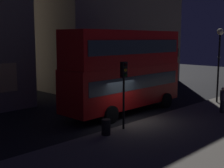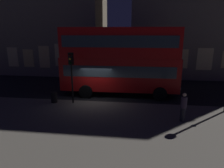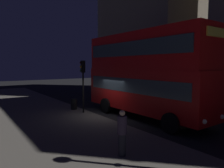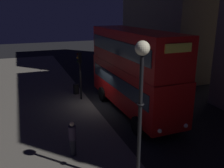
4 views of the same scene
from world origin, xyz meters
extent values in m
plane|color=black|center=(0.00, 0.00, 0.00)|extent=(80.00, 80.00, 0.00)
cube|color=#5B564F|center=(0.00, -5.03, 0.06)|extent=(44.00, 9.05, 0.12)
cube|color=#E5C67F|center=(-3.76, 7.76, 2.43)|extent=(1.28, 0.06, 1.99)
cube|color=#F9E09E|center=(5.30, 7.92, 2.45)|extent=(1.64, 0.06, 2.13)
cube|color=#F2D18C|center=(7.86, 7.92, 2.40)|extent=(1.64, 0.06, 2.09)
cube|color=#F9E09E|center=(10.41, 7.92, 2.41)|extent=(1.64, 0.06, 2.38)
cube|color=#F2D18C|center=(12.97, 7.92, 2.39)|extent=(1.64, 0.06, 1.82)
cube|color=#F9E09E|center=(15.53, 7.92, 2.60)|extent=(1.64, 0.06, 2.37)
cube|color=#B20F0F|center=(1.73, 1.83, 1.91)|extent=(9.73, 2.67, 2.72)
cube|color=#B20F0F|center=(1.73, 1.83, 4.46)|extent=(9.53, 2.62, 2.37)
cube|color=#2D3842|center=(1.73, 1.83, 2.25)|extent=(8.95, 2.72, 0.90)
cube|color=#2D3842|center=(1.73, 1.83, 4.57)|extent=(8.95, 2.72, 0.90)
cube|color=#F2D84C|center=(6.53, 1.91, 5.11)|extent=(0.11, 1.50, 0.44)
sphere|color=white|center=(6.58, 2.72, 0.90)|extent=(0.24, 0.24, 0.24)
sphere|color=white|center=(6.61, 1.09, 0.90)|extent=(0.24, 0.24, 0.24)
cylinder|color=black|center=(5.00, 3.18, 0.55)|extent=(1.10, 0.26, 1.10)
cylinder|color=black|center=(5.05, 0.58, 0.55)|extent=(1.10, 0.26, 1.10)
cylinder|color=black|center=(-0.95, 3.08, 0.55)|extent=(1.10, 0.26, 1.10)
cylinder|color=black|center=(-0.91, 0.48, 0.55)|extent=(1.10, 0.26, 1.10)
cylinder|color=black|center=(-1.49, -1.06, 1.57)|extent=(0.12, 0.12, 2.89)
cube|color=black|center=(-1.49, -1.06, 3.44)|extent=(0.36, 0.31, 0.85)
sphere|color=black|center=(-1.52, -1.20, 3.71)|extent=(0.17, 0.17, 0.17)
sphere|color=orange|center=(-1.52, -1.20, 3.44)|extent=(0.17, 0.17, 0.17)
sphere|color=black|center=(-1.52, -1.20, 3.17)|extent=(0.17, 0.17, 0.17)
cylinder|color=black|center=(12.44, 4.59, 1.66)|extent=(0.12, 0.12, 3.32)
cube|color=black|center=(12.44, 4.59, 3.75)|extent=(0.37, 0.32, 0.85)
sphere|color=red|center=(12.40, 4.74, 4.02)|extent=(0.17, 0.17, 0.17)
sphere|color=black|center=(12.40, 4.74, 3.75)|extent=(0.17, 0.17, 0.17)
sphere|color=black|center=(12.40, 4.74, 3.48)|extent=(0.17, 0.17, 0.17)
cylinder|color=black|center=(9.12, -1.39, 2.76)|extent=(0.14, 0.14, 5.28)
torus|color=black|center=(9.12, -1.39, 3.64)|extent=(0.28, 0.28, 0.06)
sphere|color=#F9EFC6|center=(9.12, -1.39, 5.63)|extent=(0.51, 0.51, 0.51)
cylinder|color=black|center=(5.98, -3.29, 0.54)|extent=(0.29, 0.29, 0.85)
cylinder|color=#2D2338|center=(5.98, -3.29, 1.31)|extent=(0.36, 0.36, 0.68)
sphere|color=beige|center=(5.98, -3.29, 1.76)|extent=(0.22, 0.22, 0.22)
cylinder|color=black|center=(-2.94, -1.14, 0.54)|extent=(0.47, 0.47, 0.83)
camera|label=1|loc=(-13.73, -12.24, 5.12)|focal=49.16mm
camera|label=2|loc=(3.21, -14.80, 5.32)|focal=32.19mm
camera|label=3|loc=(12.15, -8.06, 3.53)|focal=34.19mm
camera|label=4|loc=(16.33, -5.20, 6.83)|focal=39.24mm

